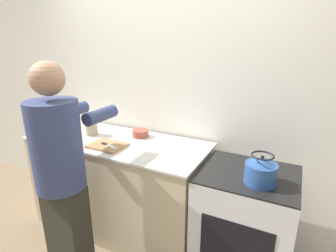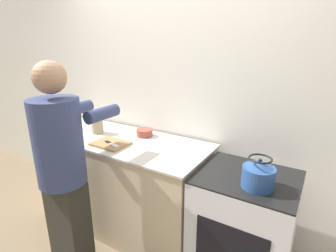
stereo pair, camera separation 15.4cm
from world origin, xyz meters
name	(u,v)px [view 1 (the left image)]	position (x,y,z in m)	size (l,w,h in m)	color
wall_back	(170,96)	(0.00, 0.74, 1.30)	(8.00, 0.05, 2.60)	silver
counter	(119,185)	(-0.35, 0.34, 0.47)	(1.69, 0.69, 0.93)	#C6B28E
oven	(243,226)	(0.85, 0.30, 0.45)	(0.68, 0.60, 0.90)	silver
person	(61,169)	(-0.39, -0.27, 0.91)	(0.40, 0.63, 1.68)	#2B2B22
cutting_board	(107,145)	(-0.33, 0.18, 0.94)	(0.31, 0.23, 0.02)	#A87A4C
knife	(108,146)	(-0.30, 0.16, 0.95)	(0.19, 0.08, 0.01)	silver
kettle	(261,171)	(0.93, 0.19, 0.99)	(0.21, 0.21, 0.21)	#284C8C
bowl_prep	(140,133)	(-0.21, 0.52, 0.97)	(0.15, 0.15, 0.07)	#9E4738
bowl_mixing	(64,128)	(-0.98, 0.30, 0.97)	(0.14, 0.14, 0.07)	silver
canister_jar	(91,126)	(-0.66, 0.35, 1.02)	(0.12, 0.12, 0.17)	tan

